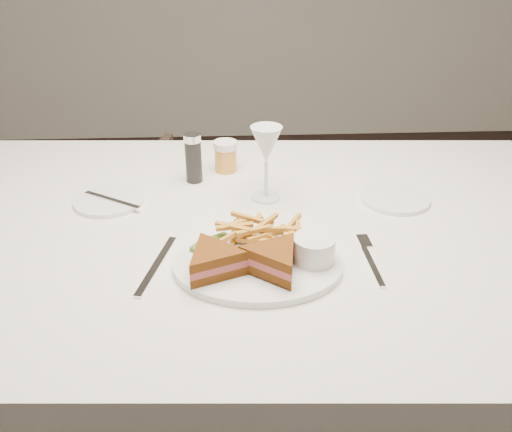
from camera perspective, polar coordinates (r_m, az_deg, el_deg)
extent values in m
cube|color=white|center=(1.45, -0.10, -13.92)|extent=(1.54, 1.07, 0.75)
imported|color=#4B392E|center=(2.21, -3.74, -0.02)|extent=(0.67, 0.64, 0.59)
ellipsoid|color=white|center=(1.08, 0.18, -4.95)|extent=(0.33, 0.27, 0.01)
cube|color=silver|center=(1.10, -9.91, -4.87)|extent=(0.06, 0.20, 0.00)
cylinder|color=white|center=(1.36, -14.49, 1.49)|extent=(0.16, 0.16, 0.01)
cylinder|color=white|center=(1.36, 13.73, 1.72)|extent=(0.16, 0.16, 0.01)
cylinder|color=black|center=(1.40, -6.28, 5.78)|extent=(0.04, 0.04, 0.12)
cylinder|color=orange|center=(1.46, -3.06, 5.98)|extent=(0.06, 0.06, 0.08)
cube|color=#4E6F26|center=(1.14, -4.12, -2.31)|extent=(0.06, 0.04, 0.01)
cube|color=#4E6F26|center=(1.12, -5.45, -2.84)|extent=(0.05, 0.05, 0.01)
cylinder|color=white|center=(1.07, 5.81, -3.33)|extent=(0.08, 0.08, 0.05)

